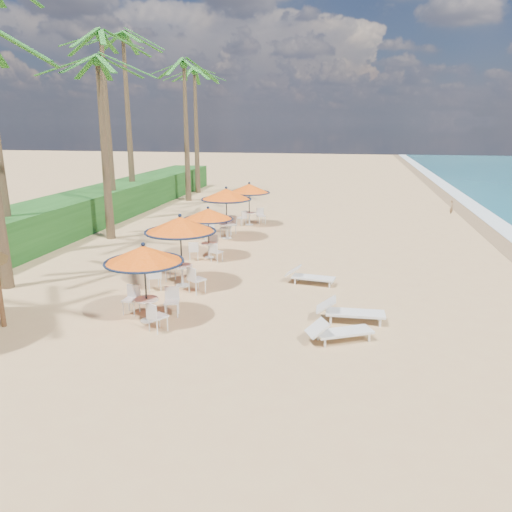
{
  "coord_description": "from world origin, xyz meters",
  "views": [
    {
      "loc": [
        1.1,
        -12.88,
        5.62
      ],
      "look_at": [
        -2.04,
        3.24,
        1.2
      ],
      "focal_mm": 35.0,
      "sensor_mm": 36.0,
      "label": 1
    }
  ],
  "objects": [
    {
      "name": "palm_7",
      "position": [
        -11.42,
        26.45,
        8.86
      ],
      "size": [
        5.0,
        5.0,
        9.69
      ],
      "color": "brown",
      "rests_on": "ground"
    },
    {
      "name": "station_3",
      "position": [
        -5.01,
        10.69,
        1.9
      ],
      "size": [
        2.49,
        2.59,
        2.6
      ],
      "color": "black",
      "rests_on": "ground"
    },
    {
      "name": "palm_6",
      "position": [
        -10.79,
        22.14,
        8.9
      ],
      "size": [
        5.0,
        5.0,
        9.73
      ],
      "color": "brown",
      "rests_on": "ground"
    },
    {
      "name": "scrub_hedge",
      "position": [
        -13.5,
        11.0,
        0.9
      ],
      "size": [
        3.0,
        40.0,
        1.8
      ],
      "primitive_type": "cube",
      "color": "#194716",
      "rests_on": "ground"
    },
    {
      "name": "station_0",
      "position": [
        -4.58,
        -0.14,
        1.73
      ],
      "size": [
        2.27,
        2.27,
        2.37
      ],
      "color": "black",
      "rests_on": "ground"
    },
    {
      "name": "palm_5",
      "position": [
        -13.3,
        18.14,
        10.14
      ],
      "size": [
        5.0,
        5.0,
        11.06
      ],
      "color": "brown",
      "rests_on": "ground"
    },
    {
      "name": "person",
      "position": [
        7.28,
        19.99,
        0.47
      ],
      "size": [
        0.34,
        0.4,
        0.93
      ],
      "primitive_type": "imported",
      "rotation": [
        0.0,
        0.0,
        1.16
      ],
      "color": "#8C6947",
      "rests_on": "ground"
    },
    {
      "name": "lounger_mid",
      "position": [
        1.14,
        0.9,
        0.33
      ],
      "size": [
        1.99,
        0.68,
        0.71
      ],
      "rotation": [
        0.0,
        0.0,
        0.03
      ],
      "color": "silver",
      "rests_on": "ground"
    },
    {
      "name": "station_4",
      "position": [
        -4.54,
        14.19,
        1.84
      ],
      "size": [
        2.32,
        2.32,
        2.42
      ],
      "color": "black",
      "rests_on": "ground"
    },
    {
      "name": "station_2",
      "position": [
        -4.82,
        6.95,
        1.62
      ],
      "size": [
        2.13,
        2.13,
        2.22
      ],
      "color": "black",
      "rests_on": "ground"
    },
    {
      "name": "ground",
      "position": [
        0.0,
        0.0,
        0.0
      ],
      "size": [
        160.0,
        160.0,
        0.0
      ],
      "primitive_type": "plane",
      "color": "tan",
      "rests_on": "ground"
    },
    {
      "name": "lounger_near",
      "position": [
        0.88,
        -0.54,
        0.3
      ],
      "size": [
        1.85,
        1.31,
        0.64
      ],
      "rotation": [
        0.0,
        0.0,
        0.47
      ],
      "color": "silver",
      "rests_on": "ground"
    },
    {
      "name": "lounger_far",
      "position": [
        -0.31,
        4.2,
        0.29
      ],
      "size": [
        1.81,
        0.77,
        0.63
      ],
      "rotation": [
        0.0,
        0.0,
        -0.13
      ],
      "color": "silver",
      "rests_on": "ground"
    },
    {
      "name": "palm_4",
      "position": [
        -12.55,
        13.79,
        9.48
      ],
      "size": [
        5.0,
        5.0,
        10.35
      ],
      "color": "brown",
      "rests_on": "ground"
    },
    {
      "name": "station_1",
      "position": [
        -4.72,
        3.09,
        1.9
      ],
      "size": [
        2.49,
        2.49,
        2.59
      ],
      "color": "black",
      "rests_on": "ground"
    },
    {
      "name": "palm_3",
      "position": [
        -10.64,
        9.55,
        7.86
      ],
      "size": [
        5.0,
        5.0,
        8.62
      ],
      "color": "brown",
      "rests_on": "ground"
    }
  ]
}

